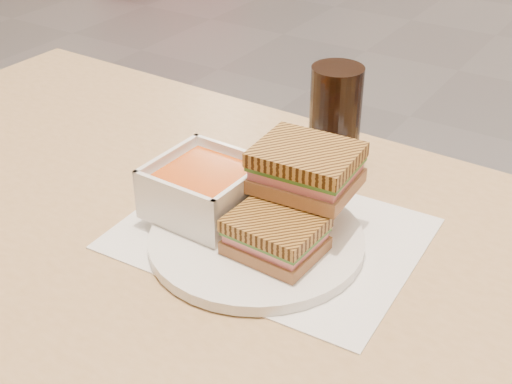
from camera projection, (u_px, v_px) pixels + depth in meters
The scene contains 7 objects.
main_table at pixel (169, 267), 1.03m from camera, with size 1.21×0.72×0.75m.
tray_liner at pixel (271, 233), 0.91m from camera, with size 0.39×0.31×0.00m.
plate at pixel (257, 240), 0.88m from camera, with size 0.27×0.27×0.01m.
soup_bowl at pixel (205, 190), 0.91m from camera, with size 0.13×0.13×0.07m.
panini_lower at pixel (276, 234), 0.83m from camera, with size 0.11×0.09×0.05m.
panini_upper at pixel (306, 168), 0.86m from camera, with size 0.13×0.11×0.06m.
cola_glass at pixel (335, 120), 1.01m from camera, with size 0.08×0.08×0.16m.
Camera 1 is at (0.41, -2.62, 1.27)m, focal length 48.81 mm.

